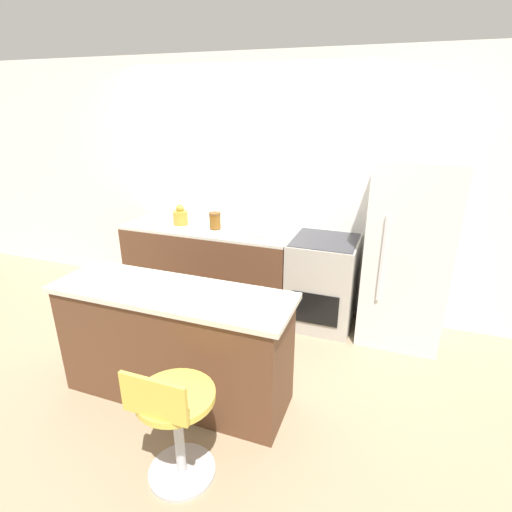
{
  "coord_description": "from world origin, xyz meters",
  "views": [
    {
      "loc": [
        1.6,
        -3.3,
        2.15
      ],
      "look_at": [
        0.53,
        -0.39,
        0.94
      ],
      "focal_mm": 28.0,
      "sensor_mm": 36.0,
      "label": 1
    }
  ],
  "objects": [
    {
      "name": "back_counter",
      "position": [
        -0.28,
        0.34,
        0.45
      ],
      "size": [
        1.84,
        0.64,
        0.9
      ],
      "color": "brown",
      "rests_on": "ground_plane"
    },
    {
      "name": "ground_plane",
      "position": [
        0.0,
        0.0,
        0.0
      ],
      "size": [
        14.0,
        14.0,
        0.0
      ],
      "primitive_type": "plane",
      "color": "#998466"
    },
    {
      "name": "canister_jar",
      "position": [
        -0.18,
        0.3,
        0.99
      ],
      "size": [
        0.12,
        0.12,
        0.17
      ],
      "color": "brown",
      "rests_on": "back_counter"
    },
    {
      "name": "refrigerator",
      "position": [
        1.72,
        0.34,
        0.85
      ],
      "size": [
        0.72,
        0.65,
        1.7
      ],
      "color": "silver",
      "rests_on": "ground_plane"
    },
    {
      "name": "stool_chair",
      "position": [
        0.54,
        -1.78,
        0.43
      ],
      "size": [
        0.46,
        0.46,
        0.85
      ],
      "color": "#B7B7BC",
      "rests_on": "ground_plane"
    },
    {
      "name": "kitchen_island",
      "position": [
        0.15,
        -1.12,
        0.45
      ],
      "size": [
        1.78,
        0.56,
        0.9
      ],
      "color": "brown",
      "rests_on": "ground_plane"
    },
    {
      "name": "wall_back",
      "position": [
        0.0,
        0.69,
        1.3
      ],
      "size": [
        8.0,
        0.06,
        2.6
      ],
      "color": "white",
      "rests_on": "ground_plane"
    },
    {
      "name": "kettle",
      "position": [
        -0.59,
        0.3,
        0.99
      ],
      "size": [
        0.16,
        0.16,
        0.22
      ],
      "color": "#B29333",
      "rests_on": "back_counter"
    },
    {
      "name": "mixing_bowl",
      "position": [
        0.32,
        0.3,
        0.96
      ],
      "size": [
        0.24,
        0.24,
        0.11
      ],
      "color": "white",
      "rests_on": "back_counter"
    },
    {
      "name": "oven_range",
      "position": [
        0.97,
        0.34,
        0.45
      ],
      "size": [
        0.64,
        0.65,
        0.9
      ],
      "color": "#B7B2A8",
      "rests_on": "ground_plane"
    }
  ]
}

